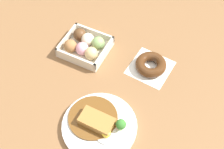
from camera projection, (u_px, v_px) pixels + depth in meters
ground_plane at (102, 109)px, 1.05m from camera, size 1.60×1.60×0.00m
curry_plate at (99, 125)px, 1.00m from camera, size 0.24×0.24×0.06m
donut_box at (85, 46)px, 1.18m from camera, size 0.17×0.15×0.06m
chocolate_ring_donut at (151, 65)px, 1.14m from camera, size 0.15×0.15×0.04m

